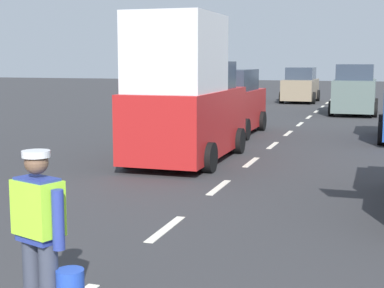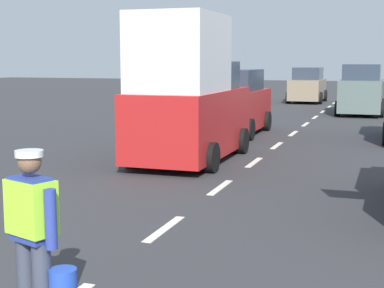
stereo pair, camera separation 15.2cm
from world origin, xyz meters
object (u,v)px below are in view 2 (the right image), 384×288
car_oncoming_second (235,104)px  car_oncoming_third (307,86)px  road_worker (34,229)px  delivery_truck (188,96)px  car_outgoing_far (361,91)px

car_oncoming_second → car_oncoming_third: bearing=89.0°
road_worker → delivery_truck: (-1.60, 9.00, 0.68)m
car_oncoming_second → road_worker: bearing=-82.7°
road_worker → car_outgoing_far: (1.78, 23.32, 0.13)m
road_worker → delivery_truck: 9.16m
car_outgoing_far → delivery_truck: bearing=-103.3°
car_outgoing_far → car_oncoming_third: car_outgoing_far is taller
road_worker → car_oncoming_second: 14.70m
car_outgoing_far → road_worker: bearing=-94.4°
delivery_truck → car_outgoing_far: size_ratio=1.18×
car_oncoming_third → road_worker: bearing=-87.0°
delivery_truck → car_oncoming_second: delivery_truck is taller
road_worker → car_oncoming_third: (-1.60, 30.44, 0.01)m
road_worker → car_oncoming_third: 30.48m
delivery_truck → car_oncoming_second: (-0.28, 5.58, -0.61)m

